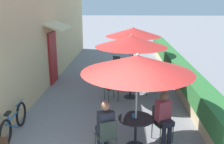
# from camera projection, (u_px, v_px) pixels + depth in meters

# --- Properties ---
(cafe_facade_wall) EXTENTS (0.98, 14.11, 4.20)m
(cafe_facade_wall) POSITION_uv_depth(u_px,v_px,m) (52.00, 31.00, 10.55)
(cafe_facade_wall) COLOR #D6B784
(cafe_facade_wall) RESTS_ON ground_plane
(planter_hedge) EXTENTS (0.60, 13.11, 1.01)m
(planter_hedge) POSITION_uv_depth(u_px,v_px,m) (175.00, 68.00, 10.74)
(planter_hedge) COLOR tan
(planter_hedge) RESTS_ON ground_plane
(patio_table_near) EXTENTS (0.80, 0.80, 0.73)m
(patio_table_near) POSITION_uv_depth(u_px,v_px,m) (136.00, 126.00, 5.70)
(patio_table_near) COLOR black
(patio_table_near) RESTS_ON ground_plane
(patio_umbrella_near) EXTENTS (2.43, 2.43, 2.23)m
(patio_umbrella_near) POSITION_uv_depth(u_px,v_px,m) (137.00, 64.00, 5.31)
(patio_umbrella_near) COLOR #B7B7BC
(patio_umbrella_near) RESTS_ON ground_plane
(cafe_chair_near_left) EXTENTS (0.53, 0.53, 0.87)m
(cafe_chair_near_left) POSITION_uv_depth(u_px,v_px,m) (107.00, 135.00, 5.37)
(cafe_chair_near_left) COLOR #384238
(cafe_chair_near_left) RESTS_ON ground_plane
(seated_patron_near_left) EXTENTS (0.46, 0.50, 1.25)m
(seated_patron_near_left) POSITION_uv_depth(u_px,v_px,m) (105.00, 125.00, 5.42)
(seated_patron_near_left) COLOR #23232D
(seated_patron_near_left) RESTS_ON ground_plane
(cafe_chair_near_right) EXTENTS (0.53, 0.53, 0.87)m
(cafe_chair_near_right) POSITION_uv_depth(u_px,v_px,m) (161.00, 120.00, 6.05)
(cafe_chair_near_right) COLOR #384238
(cafe_chair_near_right) RESTS_ON ground_plane
(seated_patron_near_right) EXTENTS (0.46, 0.50, 1.25)m
(seated_patron_near_right) POSITION_uv_depth(u_px,v_px,m) (164.00, 115.00, 5.91)
(seated_patron_near_right) COLOR #23232D
(seated_patron_near_right) RESTS_ON ground_plane
(coffee_cup_near) EXTENTS (0.07, 0.07, 0.09)m
(coffee_cup_near) POSITION_uv_depth(u_px,v_px,m) (133.00, 116.00, 5.66)
(coffee_cup_near) COLOR teal
(coffee_cup_near) RESTS_ON patio_table_near
(patio_table_mid) EXTENTS (0.80, 0.80, 0.73)m
(patio_table_mid) POSITION_uv_depth(u_px,v_px,m) (130.00, 83.00, 8.74)
(patio_table_mid) COLOR black
(patio_table_mid) RESTS_ON ground_plane
(patio_umbrella_mid) EXTENTS (2.43, 2.43, 2.23)m
(patio_umbrella_mid) POSITION_uv_depth(u_px,v_px,m) (131.00, 41.00, 8.34)
(patio_umbrella_mid) COLOR #B7B7BC
(patio_umbrella_mid) RESTS_ON ground_plane
(cafe_chair_mid_left) EXTENTS (0.54, 0.54, 0.87)m
(cafe_chair_mid_left) POSITION_uv_depth(u_px,v_px,m) (147.00, 80.00, 9.11)
(cafe_chair_mid_left) COLOR #384238
(cafe_chair_mid_left) RESTS_ON ground_plane
(cafe_chair_mid_right) EXTENTS (0.54, 0.54, 0.87)m
(cafe_chair_mid_right) POSITION_uv_depth(u_px,v_px,m) (112.00, 87.00, 8.39)
(cafe_chair_mid_right) COLOR #384238
(cafe_chair_mid_right) RESTS_ON ground_plane
(patio_table_far) EXTENTS (0.80, 0.80, 0.73)m
(patio_table_far) POSITION_uv_depth(u_px,v_px,m) (132.00, 64.00, 11.28)
(patio_table_far) COLOR black
(patio_table_far) RESTS_ON ground_plane
(patio_umbrella_far) EXTENTS (2.43, 2.43, 2.23)m
(patio_umbrella_far) POSITION_uv_depth(u_px,v_px,m) (133.00, 32.00, 10.88)
(patio_umbrella_far) COLOR #B7B7BC
(patio_umbrella_far) RESTS_ON ground_plane
(cafe_chair_far_left) EXTENTS (0.55, 0.55, 0.87)m
(cafe_chair_far_left) POSITION_uv_depth(u_px,v_px,m) (148.00, 67.00, 10.94)
(cafe_chair_far_left) COLOR #384238
(cafe_chair_far_left) RESTS_ON ground_plane
(cafe_chair_far_right) EXTENTS (0.55, 0.55, 0.87)m
(cafe_chair_far_right) POSITION_uv_depth(u_px,v_px,m) (118.00, 63.00, 11.62)
(cafe_chair_far_right) COLOR #384238
(cafe_chair_far_right) RESTS_ON ground_plane
(coffee_cup_far) EXTENTS (0.07, 0.07, 0.09)m
(coffee_cup_far) POSITION_uv_depth(u_px,v_px,m) (131.00, 59.00, 11.28)
(coffee_cup_far) COLOR #232328
(coffee_cup_far) RESTS_ON patio_table_far
(bicycle_leaning) EXTENTS (0.15, 1.70, 0.75)m
(bicycle_leaning) POSITION_uv_depth(u_px,v_px,m) (14.00, 122.00, 6.27)
(bicycle_leaning) COLOR black
(bicycle_leaning) RESTS_ON ground_plane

